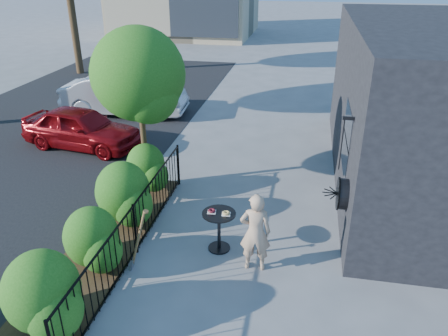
% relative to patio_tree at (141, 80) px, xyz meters
% --- Properties ---
extents(ground, '(120.00, 120.00, 0.00)m').
position_rel_patio_tree_xyz_m(ground, '(2.24, -2.76, -2.76)').
color(ground, gray).
rests_on(ground, ground).
extents(fence, '(0.05, 6.05, 1.10)m').
position_rel_patio_tree_xyz_m(fence, '(0.74, -2.76, -2.20)').
color(fence, black).
rests_on(fence, ground).
extents(planting_bed, '(1.30, 6.00, 0.08)m').
position_rel_patio_tree_xyz_m(planting_bed, '(0.04, -2.76, -2.72)').
color(planting_bed, '#382616').
rests_on(planting_bed, ground).
extents(shrubs, '(1.10, 5.60, 1.24)m').
position_rel_patio_tree_xyz_m(shrubs, '(0.14, -2.66, -2.06)').
color(shrubs, '#216116').
rests_on(shrubs, ground).
extents(patio_tree, '(2.20, 2.20, 3.94)m').
position_rel_patio_tree_xyz_m(patio_tree, '(0.00, 0.00, 0.00)').
color(patio_tree, '#3F2B19').
rests_on(patio_tree, ground).
extents(cafe_table, '(0.67, 0.67, 0.89)m').
position_rel_patio_tree_xyz_m(cafe_table, '(2.32, -2.33, -2.18)').
color(cafe_table, black).
rests_on(cafe_table, ground).
extents(woman, '(0.60, 0.42, 1.58)m').
position_rel_patio_tree_xyz_m(woman, '(3.09, -2.78, -1.97)').
color(woman, tan).
rests_on(woman, ground).
extents(shovel, '(0.46, 0.18, 1.35)m').
position_rel_patio_tree_xyz_m(shovel, '(0.98, -3.26, -2.17)').
color(shovel, brown).
rests_on(shovel, ground).
extents(car_red, '(3.88, 2.03, 1.26)m').
position_rel_patio_tree_xyz_m(car_red, '(-2.90, 2.11, -2.13)').
color(car_red, maroon).
rests_on(car_red, ground).
extents(car_silver, '(4.68, 1.89, 1.51)m').
position_rel_patio_tree_xyz_m(car_silver, '(-2.84, 5.42, -2.01)').
color(car_silver, silver).
rests_on(car_silver, ground).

